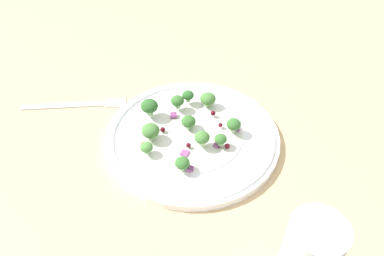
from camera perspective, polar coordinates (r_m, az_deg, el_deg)
The scene contains 27 objects.
ground_plane at distance 65.43cm, azimuth -2.97°, elevation -2.52°, with size 180.00×180.00×2.00cm, color tan.
plate at distance 64.22cm, azimuth 0.00°, elevation -1.20°, with size 28.37×28.37×1.70cm.
dressing_pool at distance 63.91cm, azimuth 0.00°, elevation -0.91°, with size 16.46×16.46×0.20cm, color white.
broccoli_floret_0 at distance 57.58cm, azimuth -1.40°, elevation -5.13°, with size 2.20×2.20×2.23cm.
broccoli_floret_1 at distance 60.92cm, azimuth 4.16°, elevation -1.64°, with size 1.95×1.95×1.98cm.
broccoli_floret_2 at distance 68.42cm, azimuth -0.59°, elevation 4.73°, with size 2.05×2.05×2.07cm.
broccoli_floret_3 at distance 62.03cm, azimuth -6.00°, elevation -0.44°, with size 2.85×2.85×2.89cm.
broccoli_floret_4 at distance 65.88cm, azimuth -6.17°, elevation 3.13°, with size 2.89×2.89×2.92cm.
broccoli_floret_5 at distance 60.10cm, azimuth -6.58°, elevation -2.82°, with size 1.97×1.97×1.99cm.
broccoli_floret_6 at distance 63.17cm, azimuth 6.05°, elevation 0.50°, with size 2.32×2.32×2.35cm.
broccoli_floret_7 at distance 68.17cm, azimuth 2.33°, elevation 4.19°, with size 2.73×2.73×2.77cm.
broccoli_floret_8 at distance 67.03cm, azimuth -2.11°, elevation 3.91°, with size 2.29×2.29×2.32cm.
broccoli_floret_9 at distance 60.49cm, azimuth 1.43°, elevation -1.47°, with size 2.38×2.38×2.41cm.
broccoli_floret_10 at distance 63.88cm, azimuth -0.50°, elevation 0.91°, with size 2.35×2.35×2.38cm.
cranberry_0 at distance 64.00cm, azimuth -4.24°, elevation -0.20°, with size 0.84×0.84×0.84cm, color #4C0A14.
cranberry_1 at distance 64.55cm, azimuth 4.13°, elevation 0.45°, with size 0.73×0.73×0.73cm, color #4C0A14.
cranberry_2 at distance 66.51cm, azimuth 3.06°, elevation 2.14°, with size 0.85×0.85×0.85cm, color #4C0A14.
cranberry_3 at distance 61.69cm, azimuth 5.13°, elevation -2.60°, with size 0.82×0.82×0.82cm, color maroon.
cranberry_4 at distance 61.25cm, azimuth -0.51°, elevation -2.51°, with size 0.76×0.76×0.76cm, color #4C0A14.
cranberry_5 at distance 62.13cm, azimuth -6.98°, elevation -2.42°, with size 0.96×0.96×0.96cm, color maroon.
onion_bit_0 at distance 64.79cm, azimuth 6.39°, elevation 0.08°, with size 1.16×1.06×0.50cm, color #934C84.
onion_bit_1 at distance 58.09cm, azimuth -0.27°, elevation -5.91°, with size 0.81×1.02×0.43cm, color #843D75.
onion_bit_2 at distance 61.99cm, azimuth 3.63°, elevation -2.52°, with size 0.97×1.05×0.34cm, color #934C84.
onion_bit_3 at distance 60.74cm, azimuth -1.05°, elevation -3.69°, with size 1.24×1.26×0.37cm, color #934C84.
onion_bit_4 at distance 66.66cm, azimuth -2.68°, elevation 1.88°, with size 1.10×1.09×0.42cm, color #843D75.
fork at distance 73.99cm, azimuth -15.77°, elevation 3.33°, with size 11.33×16.76×0.50cm.
water_glass at distance 47.95cm, azimuth 16.65°, elevation -17.23°, with size 6.44×6.44×10.83cm, color silver.
Camera 1 is at (-38.99, -23.85, 45.83)cm, focal length 36.90 mm.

